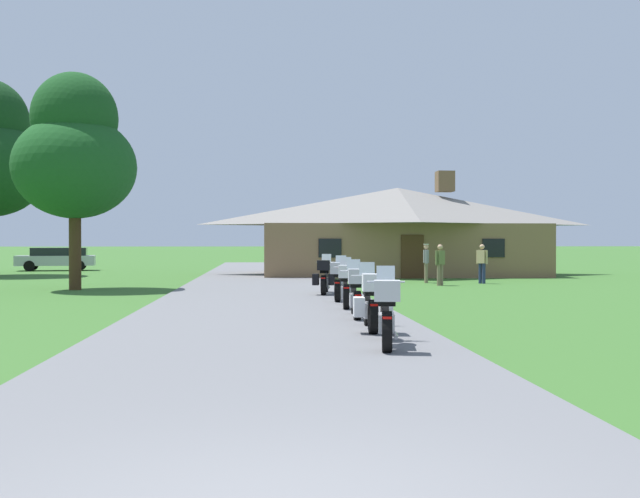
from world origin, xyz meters
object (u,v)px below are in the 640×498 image
motorcycle_red_fourth_in_row (346,286)px  motorcycle_yellow_farthest_in_row (325,277)px  motorcycle_green_second_in_row (371,302)px  bystander_gray_shirt_near_lodge (426,261)px  motorcycle_blue_nearest_to_camera (387,313)px  motorcycle_blue_fifth_in_row (339,281)px  motorcycle_white_third_in_row (356,293)px  bystander_olive_shirt_by_tree (440,263)px  parked_silver_suv_far_left (57,258)px  bystander_tan_shirt_beside_signpost (482,262)px  tree_left_near (75,153)px

motorcycle_red_fourth_in_row → motorcycle_yellow_farthest_in_row: bearing=97.2°
motorcycle_green_second_in_row → bystander_gray_shirt_near_lodge: size_ratio=1.24×
motorcycle_blue_nearest_to_camera → bystander_gray_shirt_near_lodge: 20.50m
motorcycle_blue_fifth_in_row → motorcycle_yellow_farthest_in_row: same height
motorcycle_blue_nearest_to_camera → motorcycle_white_third_in_row: (0.09, 4.83, 0.00)m
motorcycle_white_third_in_row → bystander_olive_shirt_by_tree: 13.99m
parked_silver_suv_far_left → bystander_olive_shirt_by_tree: bearing=-140.6°
motorcycle_red_fourth_in_row → bystander_olive_shirt_by_tree: 11.56m
motorcycle_blue_nearest_to_camera → parked_silver_suv_far_left: size_ratio=0.43×
bystander_olive_shirt_by_tree → motorcycle_green_second_in_row: bearing=-146.0°
bystander_tan_shirt_beside_signpost → bystander_olive_shirt_by_tree: same height
bystander_gray_shirt_near_lodge → bystander_olive_shirt_by_tree: bystander_gray_shirt_near_lodge is taller
parked_silver_suv_far_left → motorcycle_blue_nearest_to_camera: bearing=-167.0°
motorcycle_blue_nearest_to_camera → motorcycle_green_second_in_row: size_ratio=1.00×
bystander_gray_shirt_near_lodge → bystander_tan_shirt_beside_signpost: 2.36m
motorcycle_white_third_in_row → motorcycle_red_fourth_in_row: (0.06, 2.62, 0.00)m
motorcycle_white_third_in_row → motorcycle_blue_fifth_in_row: same height
motorcycle_green_second_in_row → parked_silver_suv_far_left: size_ratio=0.43×
motorcycle_white_third_in_row → bystander_tan_shirt_beside_signpost: size_ratio=1.25×
motorcycle_blue_nearest_to_camera → bystander_olive_shirt_by_tree: bearing=82.5°
motorcycle_yellow_farthest_in_row → bystander_gray_shirt_near_lodge: (5.00, 7.45, 0.34)m
motorcycle_blue_nearest_to_camera → motorcycle_blue_fifth_in_row: same height
motorcycle_yellow_farthest_in_row → bystander_tan_shirt_beside_signpost: bystander_tan_shirt_beside_signpost is taller
motorcycle_white_third_in_row → bystander_gray_shirt_near_lodge: bystander_gray_shirt_near_lodge is taller
motorcycle_blue_nearest_to_camera → motorcycle_yellow_farthest_in_row: size_ratio=1.00×
motorcycle_blue_fifth_in_row → motorcycle_yellow_farthest_in_row: 2.64m
motorcycle_white_third_in_row → motorcycle_yellow_farthest_in_row: (-0.10, 7.60, -0.01)m
motorcycle_red_fourth_in_row → motorcycle_yellow_farthest_in_row: (-0.16, 4.98, -0.01)m
motorcycle_green_second_in_row → motorcycle_white_third_in_row: size_ratio=1.00×
motorcycle_red_fourth_in_row → motorcycle_blue_fifth_in_row: same height
motorcycle_white_third_in_row → motorcycle_blue_fifth_in_row: (0.11, 4.97, 0.00)m
motorcycle_green_second_in_row → motorcycle_red_fourth_in_row: bearing=92.5°
motorcycle_white_third_in_row → bystander_tan_shirt_beside_signpost: (7.14, 14.33, 0.31)m
bystander_tan_shirt_beside_signpost → motorcycle_white_third_in_row: bearing=114.1°
motorcycle_green_second_in_row → bystander_olive_shirt_by_tree: bystander_olive_shirt_by_tree is taller
motorcycle_blue_nearest_to_camera → motorcycle_green_second_in_row: 2.23m
motorcycle_blue_nearest_to_camera → motorcycle_red_fourth_in_row: same height
motorcycle_blue_fifth_in_row → motorcycle_blue_nearest_to_camera: bearing=-81.8°
motorcycle_blue_nearest_to_camera → parked_silver_suv_far_left: (-14.62, 35.07, 0.16)m
motorcycle_white_third_in_row → parked_silver_suv_far_left: parked_silver_suv_far_left is taller
bystander_tan_shirt_beside_signpost → motorcycle_blue_nearest_to_camera: bearing=119.9°
motorcycle_red_fourth_in_row → bystander_gray_shirt_near_lodge: size_ratio=1.24×
tree_left_near → parked_silver_suv_far_left: tree_left_near is taller
motorcycle_blue_fifth_in_row → bystander_olive_shirt_by_tree: bystander_olive_shirt_by_tree is taller
motorcycle_blue_fifth_in_row → tree_left_near: bearing=154.4°
motorcycle_yellow_farthest_in_row → parked_silver_suv_far_left: bearing=131.1°
motorcycle_green_second_in_row → bystander_tan_shirt_beside_signpost: bystander_tan_shirt_beside_signpost is taller
motorcycle_blue_fifth_in_row → motorcycle_green_second_in_row: bearing=-81.7°
bystander_gray_shirt_near_lodge → bystander_tan_shirt_beside_signpost: (2.24, -0.73, -0.02)m
bystander_gray_shirt_near_lodge → bystander_olive_shirt_by_tree: (0.14, -2.01, -0.02)m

